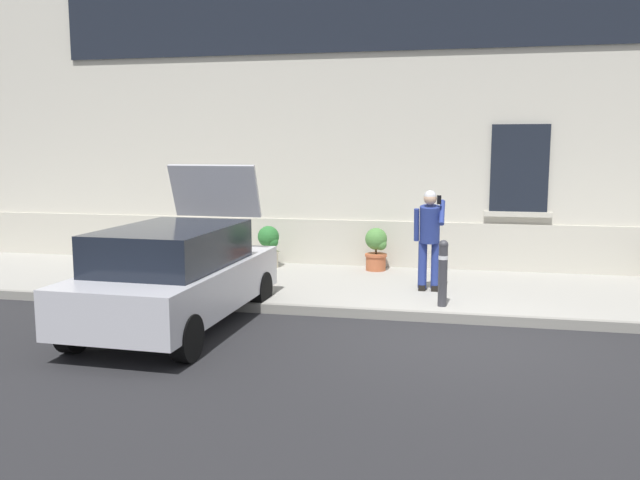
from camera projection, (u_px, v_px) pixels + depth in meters
ground_plane at (452, 341)px, 8.98m from camera, size 80.00×80.00×0.00m
sidewalk at (454, 291)px, 11.69m from camera, size 24.00×3.60×0.15m
curb_edge at (453, 318)px, 9.88m from camera, size 24.00×0.12×0.15m
building_facade at (461, 92)px, 13.58m from camera, size 24.00×1.52×7.50m
hatchback_car_silver at (177, 274)px, 9.51m from camera, size 1.90×4.12×2.34m
bollard_near_person at (443, 271)px, 10.23m from camera, size 0.15×0.15×1.04m
person_on_phone at (429, 234)px, 11.23m from camera, size 0.51×0.50×1.74m
planter_cream at (269, 246)px, 13.53m from camera, size 0.44×0.44×0.86m
planter_terracotta at (376, 248)px, 13.21m from camera, size 0.44×0.44×0.86m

